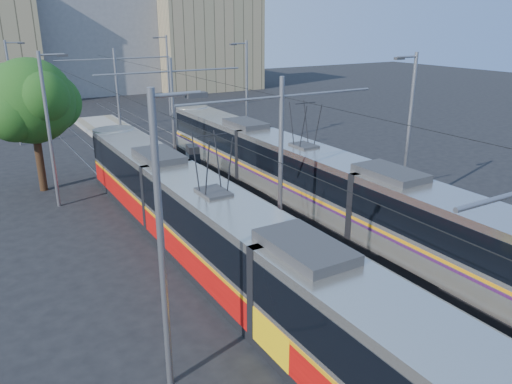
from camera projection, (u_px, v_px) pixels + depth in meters
ground at (419, 337)px, 15.64m from camera, size 160.00×160.00×0.00m
platform at (196, 186)px, 29.39m from camera, size 4.00×50.00×0.30m
tactile_strip_left at (172, 187)px, 28.64m from camera, size 0.70×50.00×0.01m
tactile_strip_right at (218, 179)px, 30.04m from camera, size 0.70×50.00×0.01m
rails at (196, 188)px, 29.44m from camera, size 8.71×70.00×0.03m
tram_left at (215, 232)px, 19.09m from camera, size 2.43×28.78×5.50m
tram_right at (303, 173)px, 25.93m from camera, size 2.43×30.14×5.50m
catenary at (215, 120)px, 25.65m from camera, size 9.20×70.00×7.00m
street_lamps at (167, 108)px, 31.33m from camera, size 15.18×38.22×8.00m
shelter at (193, 164)px, 28.94m from camera, size 0.83×1.14×2.29m
tree at (37, 102)px, 27.77m from camera, size 5.19×4.79×7.53m
building_centre at (91, 29)px, 67.81m from camera, size 18.36×14.28×16.54m
building_right at (204, 43)px, 70.33m from camera, size 14.28×10.20×12.71m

